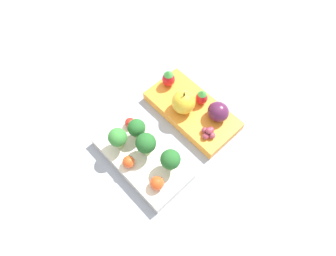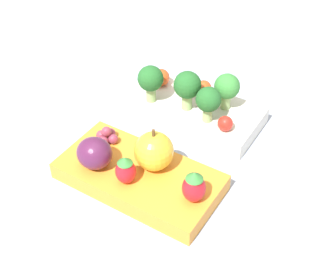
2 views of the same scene
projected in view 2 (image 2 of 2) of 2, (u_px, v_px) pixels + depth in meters
The scene contains 15 objects.
ground_plane at pixel (162, 145), 0.66m from camera, with size 4.00×4.00×0.00m, color #939EB2.
bento_box_savoury at pixel (192, 111), 0.70m from camera, with size 0.21×0.12×0.03m.
bento_box_fruit at pixel (139, 177), 0.59m from camera, with size 0.22×0.13×0.02m.
broccoli_floret_0 at pixel (151, 80), 0.67m from camera, with size 0.04×0.04×0.06m.
broccoli_floret_1 at pixel (208, 101), 0.64m from camera, with size 0.04×0.04×0.05m.
broccoli_floret_2 at pixel (187, 86), 0.66m from camera, with size 0.04×0.04×0.06m.
broccoli_floret_3 at pixel (227, 88), 0.66m from camera, with size 0.04×0.04×0.06m.
cherry_tomato_0 at pixel (204, 88), 0.70m from camera, with size 0.02×0.02×0.02m.
cherry_tomato_1 at pixel (161, 77), 0.72m from camera, with size 0.03×0.03×0.03m.
cherry_tomato_2 at pixel (225, 124), 0.64m from camera, with size 0.02×0.02×0.02m.
apple at pixel (154, 151), 0.58m from camera, with size 0.05×0.05×0.06m.
strawberry_0 at pixel (194, 186), 0.54m from camera, with size 0.03×0.03×0.04m.
strawberry_1 at pixel (127, 170), 0.56m from camera, with size 0.03×0.03×0.04m.
plum at pixel (94, 153), 0.58m from camera, with size 0.05×0.04×0.04m.
grape_cluster at pixel (107, 136), 0.62m from camera, with size 0.03×0.03×0.02m.
Camera 2 is at (0.21, -0.44, 0.44)m, focal length 50.00 mm.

